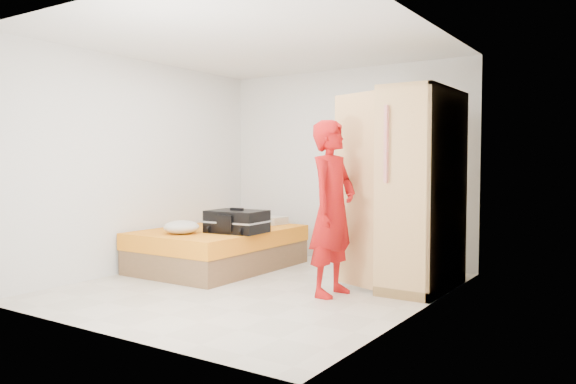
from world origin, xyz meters
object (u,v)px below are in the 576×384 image
Objects in this scene: bed at (219,248)px; wardrobe at (418,195)px; round_cushion at (181,227)px; suitcase at (237,222)px; person at (332,208)px.

wardrobe is at bearing 6.28° from bed.
wardrobe is at bearing 19.31° from round_cushion.
suitcase is (0.42, -0.16, 0.38)m from bed.
suitcase reaches higher than bed.
person reaches higher than bed.
bed is at bearing 77.15° from person.
round_cushion is at bearing -138.78° from suitcase.
wardrobe is at bearing -38.08° from person.
bed is 0.59m from suitcase.
bed is 0.70m from round_cushion.
round_cushion is (-0.46, -0.46, -0.05)m from suitcase.
suitcase is (-1.48, 0.31, -0.25)m from person.
wardrobe is 1.19× the size of person.
wardrobe reaches higher than round_cushion.
person is (1.89, -0.47, 0.63)m from bed.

